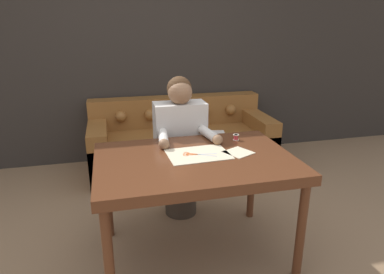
{
  "coord_description": "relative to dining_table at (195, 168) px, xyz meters",
  "views": [
    {
      "loc": [
        -0.45,
        -2.11,
        1.65
      ],
      "look_at": [
        0.09,
        0.11,
        0.88
      ],
      "focal_mm": 32.0,
      "sensor_mm": 36.0,
      "label": 1
    }
  ],
  "objects": [
    {
      "name": "ground_plane",
      "position": [
        -0.08,
        0.03,
        -0.7
      ],
      "size": [
        16.0,
        16.0,
        0.0
      ],
      "primitive_type": "plane",
      "color": "#846647"
    },
    {
      "name": "wall_back",
      "position": [
        -0.08,
        2.08,
        0.6
      ],
      "size": [
        8.0,
        0.06,
        2.6
      ],
      "color": "#2D2823",
      "rests_on": "ground_plane"
    },
    {
      "name": "dining_table",
      "position": [
        0.0,
        0.0,
        0.0
      ],
      "size": [
        1.33,
        0.92,
        0.78
      ],
      "color": "#562D19",
      "rests_on": "ground_plane"
    },
    {
      "name": "couch",
      "position": [
        0.24,
        1.63,
        -0.41
      ],
      "size": [
        2.06,
        0.89,
        0.79
      ],
      "color": "brown",
      "rests_on": "ground_plane"
    },
    {
      "name": "person",
      "position": [
        0.02,
        0.6,
        -0.07
      ],
      "size": [
        0.48,
        0.58,
        1.23
      ],
      "color": "#33281E",
      "rests_on": "ground_plane"
    },
    {
      "name": "pattern_paper_main",
      "position": [
        0.03,
        0.05,
        0.08
      ],
      "size": [
        0.44,
        0.32,
        0.0
      ],
      "color": "beige",
      "rests_on": "dining_table"
    },
    {
      "name": "pattern_paper_offcut",
      "position": [
        0.32,
        0.02,
        0.08
      ],
      "size": [
        0.23,
        0.23,
        0.0
      ],
      "color": "beige",
      "rests_on": "dining_table"
    },
    {
      "name": "scissors",
      "position": [
        0.0,
        0.05,
        0.08
      ],
      "size": [
        0.23,
        0.13,
        0.01
      ],
      "color": "silver",
      "rests_on": "dining_table"
    },
    {
      "name": "thread_spool",
      "position": [
        0.39,
        0.27,
        0.1
      ],
      "size": [
        0.04,
        0.04,
        0.05
      ],
      "color": "red",
      "rests_on": "dining_table"
    }
  ]
}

